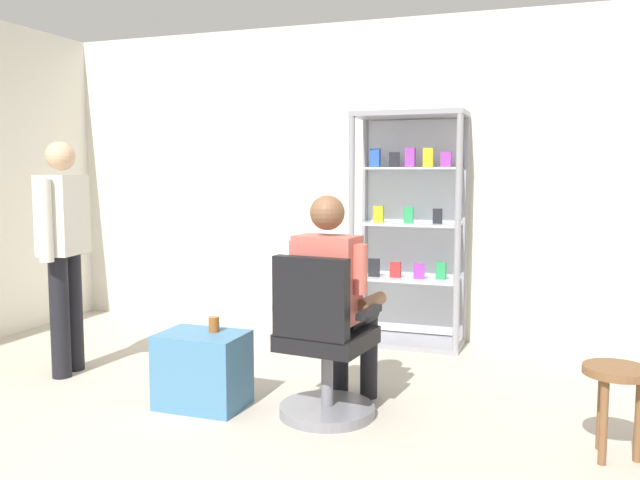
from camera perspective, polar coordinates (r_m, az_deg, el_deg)
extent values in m
plane|color=#B2A899|center=(3.33, -10.34, -19.50)|extent=(7.20, 7.20, 0.00)
cube|color=silver|center=(5.80, 4.42, 5.17)|extent=(6.00, 0.10, 2.70)
cylinder|color=gray|center=(5.34, 2.72, 0.82)|extent=(0.05, 0.05, 1.90)
cylinder|color=gray|center=(5.16, 11.78, 0.53)|extent=(0.05, 0.05, 1.90)
cylinder|color=gray|center=(5.73, 3.89, 1.16)|extent=(0.05, 0.05, 1.90)
cylinder|color=gray|center=(5.56, 12.35, 0.89)|extent=(0.05, 0.05, 1.90)
cube|color=gray|center=(5.43, 7.77, 10.68)|extent=(0.90, 0.45, 0.04)
cube|color=gray|center=(5.59, 7.50, -8.68)|extent=(0.90, 0.45, 0.04)
cube|color=silver|center=(5.64, 8.09, 1.04)|extent=(0.84, 0.02, 1.80)
cube|color=silver|center=(5.48, 7.57, -3.31)|extent=(0.82, 0.39, 0.02)
cube|color=black|center=(5.49, 4.68, -2.38)|extent=(0.09, 0.04, 0.15)
cube|color=red|center=(5.46, 6.52, -2.56)|extent=(0.09, 0.04, 0.13)
cube|color=purple|center=(5.42, 8.54, -2.67)|extent=(0.09, 0.04, 0.13)
cube|color=#268C4C|center=(5.42, 10.40, -2.63)|extent=(0.08, 0.05, 0.14)
cube|color=silver|center=(5.43, 7.64, 1.39)|extent=(0.82, 0.39, 0.02)
cube|color=#999919|center=(5.47, 5.08, 2.25)|extent=(0.09, 0.04, 0.14)
cube|color=#268C4C|center=(5.44, 7.64, 2.17)|extent=(0.08, 0.04, 0.13)
cube|color=black|center=(5.38, 10.10, 2.04)|extent=(0.07, 0.04, 0.12)
cube|color=silver|center=(5.41, 7.70, 6.14)|extent=(0.82, 0.39, 0.02)
cube|color=#264CB2|center=(5.52, 4.77, 7.06)|extent=(0.09, 0.04, 0.16)
cube|color=black|center=(5.49, 6.42, 6.89)|extent=(0.09, 0.05, 0.12)
cube|color=purple|center=(5.42, 7.79, 7.06)|extent=(0.08, 0.05, 0.16)
cube|color=gold|center=(5.38, 9.31, 7.02)|extent=(0.08, 0.04, 0.15)
cube|color=purple|center=(5.40, 10.81, 6.82)|extent=(0.08, 0.04, 0.12)
cylinder|color=slate|center=(4.00, 0.61, -14.47)|extent=(0.56, 0.56, 0.06)
cylinder|color=slate|center=(3.93, 0.62, -11.67)|extent=(0.07, 0.07, 0.41)
cube|color=black|center=(3.87, 0.62, -8.49)|extent=(0.53, 0.53, 0.10)
cube|color=black|center=(3.63, -0.81, -5.02)|extent=(0.45, 0.13, 0.45)
cube|color=black|center=(3.73, 4.25, -6.22)|extent=(0.07, 0.30, 0.04)
cube|color=black|center=(3.95, -2.80, -5.53)|extent=(0.07, 0.30, 0.04)
cylinder|color=black|center=(3.98, 3.18, -6.60)|extent=(0.19, 0.41, 0.14)
cylinder|color=black|center=(4.23, 4.24, -9.77)|extent=(0.11, 0.11, 0.56)
cylinder|color=black|center=(4.06, 0.57, -6.34)|extent=(0.19, 0.41, 0.14)
cylinder|color=black|center=(4.31, 1.74, -9.47)|extent=(0.11, 0.11, 0.56)
cube|color=#BF594C|center=(3.80, 0.63, -3.37)|extent=(0.38, 0.26, 0.50)
sphere|color=brown|center=(3.76, 0.63, 2.36)|extent=(0.20, 0.20, 0.20)
cylinder|color=#BF594C|center=(3.71, 3.42, -2.51)|extent=(0.09, 0.09, 0.28)
cylinder|color=brown|center=(3.91, 4.43, -5.36)|extent=(0.11, 0.31, 0.08)
cylinder|color=#BF594C|center=(3.88, -2.04, -2.14)|extent=(0.09, 0.09, 0.28)
cylinder|color=brown|center=(4.07, -0.82, -4.89)|extent=(0.11, 0.31, 0.08)
cube|color=teal|center=(4.14, -10.08, -10.95)|extent=(0.51, 0.37, 0.45)
cylinder|color=brown|center=(4.09, -9.12, -7.18)|extent=(0.07, 0.07, 0.09)
cylinder|color=black|center=(5.08, -20.49, -5.80)|extent=(0.13, 0.13, 0.85)
cylinder|color=beige|center=(5.10, -20.08, 1.92)|extent=(0.09, 0.09, 0.55)
cylinder|color=black|center=(4.93, -21.51, -6.19)|extent=(0.13, 0.13, 0.85)
cylinder|color=beige|center=(4.73, -22.59, 1.54)|extent=(0.09, 0.09, 0.55)
cube|color=beige|center=(4.91, -21.30, 2.03)|extent=(0.28, 0.40, 0.55)
sphere|color=tan|center=(4.90, -21.47, 6.76)|extent=(0.20, 0.20, 0.20)
cylinder|color=brown|center=(3.62, 24.19, -10.24)|extent=(0.32, 0.32, 0.04)
cylinder|color=brown|center=(3.70, 25.78, -13.75)|extent=(0.04, 0.04, 0.43)
cylinder|color=brown|center=(3.78, 23.07, -13.24)|extent=(0.04, 0.04, 0.43)
cylinder|color=brown|center=(3.60, 23.25, -14.22)|extent=(0.04, 0.04, 0.43)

